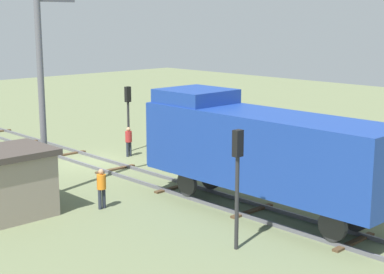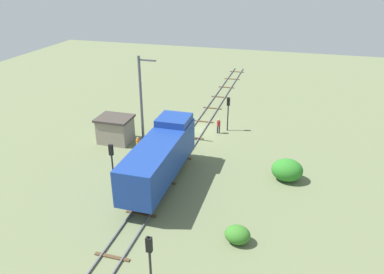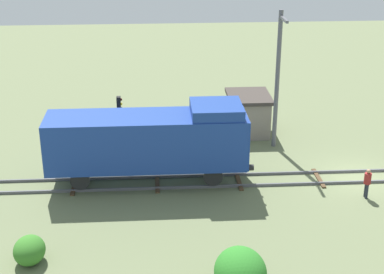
{
  "view_description": "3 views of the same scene",
  "coord_description": "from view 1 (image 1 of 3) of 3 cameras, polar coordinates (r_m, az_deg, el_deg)",
  "views": [
    {
      "loc": [
        17.59,
        26.68,
        7.76
      ],
      "look_at": [
        -1.16,
        6.95,
        2.26
      ],
      "focal_mm": 55.0,
      "sensor_mm": 36.0,
      "label": 1
    },
    {
      "loc": [
        -9.92,
        37.45,
        16.96
      ],
      "look_at": [
        -1.24,
        6.94,
        2.3
      ],
      "focal_mm": 35.0,
      "sensor_mm": 36.0,
      "label": 2
    },
    {
      "loc": [
        -30.17,
        11.73,
        15.39
      ],
      "look_at": [
        1.41,
        9.67,
        2.26
      ],
      "focal_mm": 55.0,
      "sensor_mm": 36.0,
      "label": 3
    }
  ],
  "objects": [
    {
      "name": "worker_near_track",
      "position": [
        33.72,
        -6.16,
        -0.23
      ],
      "size": [
        0.38,
        0.38,
        1.7
      ],
      "rotation": [
        0.0,
        0.0,
        5.81
      ],
      "color": "#262B38",
      "rests_on": "ground"
    },
    {
      "name": "ground_plane",
      "position": [
        32.89,
        -9.86,
        -2.41
      ],
      "size": [
        90.0,
        90.0,
        0.0
      ],
      "primitive_type": "plane",
      "color": "#66704C"
    },
    {
      "name": "worker_by_signal",
      "position": [
        24.62,
        -8.77,
        -4.67
      ],
      "size": [
        0.38,
        0.38,
        1.7
      ],
      "rotation": [
        0.0,
        0.0,
        4.18
      ],
      "color": "#262B38",
      "rests_on": "ground"
    },
    {
      "name": "relay_hut",
      "position": [
        24.42,
        -17.59,
        -4.25
      ],
      "size": [
        3.5,
        2.9,
        2.74
      ],
      "color": "gray",
      "rests_on": "ground"
    },
    {
      "name": "catenary_mast",
      "position": [
        26.12,
        -14.3,
        4.37
      ],
      "size": [
        1.94,
        0.28,
        8.94
      ],
      "color": "#595960",
      "rests_on": "ground"
    },
    {
      "name": "railway_track",
      "position": [
        32.87,
        -9.87,
        -2.29
      ],
      "size": [
        2.4,
        56.42,
        0.16
      ],
      "color": "#595960",
      "rests_on": "ground"
    },
    {
      "name": "traffic_signal_near",
      "position": [
        34.72,
        -6.23,
        2.97
      ],
      "size": [
        0.32,
        0.34,
        3.87
      ],
      "color": "#262628",
      "rests_on": "ground"
    },
    {
      "name": "bush_near",
      "position": [
        33.89,
        12.83,
        -0.43
      ],
      "size": [
        2.67,
        2.18,
        1.94
      ],
      "primitive_type": "ellipsoid",
      "color": "#2C7A26",
      "rests_on": "ground"
    },
    {
      "name": "locomotive",
      "position": [
        23.4,
        6.61,
        -0.97
      ],
      "size": [
        2.9,
        11.6,
        4.6
      ],
      "color": "navy",
      "rests_on": "railway_track"
    },
    {
      "name": "traffic_signal_mid",
      "position": [
        19.69,
        4.41,
        -2.93
      ],
      "size": [
        0.32,
        0.34,
        4.16
      ],
      "color": "#262628",
      "rests_on": "ground"
    }
  ]
}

